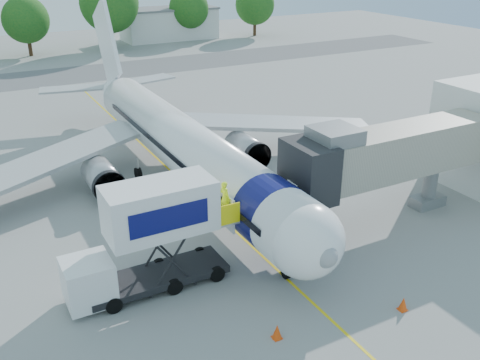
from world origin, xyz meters
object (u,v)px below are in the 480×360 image
jet_bridge (381,156)px  ground_tug (426,323)px  catering_hiloader (149,239)px  aircraft (180,143)px

jet_bridge → ground_tug: size_ratio=3.36×
catering_hiloader → ground_tug: (9.07, -9.14, -1.99)m
aircraft → catering_hiloader: (-6.26, -11.12, -0.19)m
jet_bridge → ground_tug: jet_bridge is taller
ground_tug → jet_bridge: bearing=83.1°
aircraft → catering_hiloader: 12.77m
jet_bridge → catering_hiloader: size_ratio=1.63×
aircraft → jet_bridge: bearing=-54.3°
catering_hiloader → ground_tug: 13.03m
aircraft → ground_tug: (2.81, -20.27, -2.17)m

